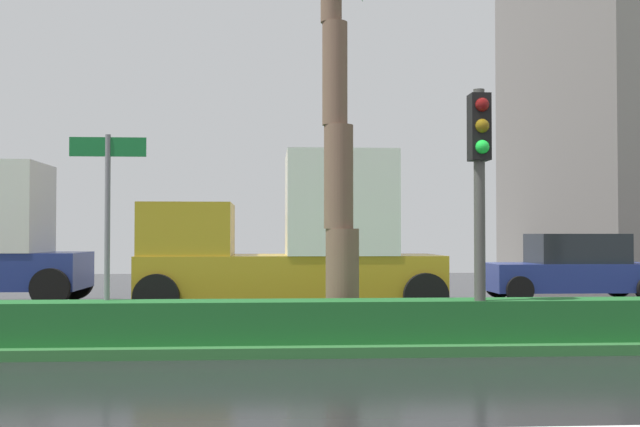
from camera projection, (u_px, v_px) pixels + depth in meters
name	position (u px, v px, depth m)	size (l,w,h in m)	color
ground_plane	(53.00, 337.00, 13.47)	(90.00, 42.00, 0.10)	black
median_strip	(36.00, 337.00, 12.48)	(85.50, 4.00, 0.15)	#2D6B33
median_hedge	(7.00, 323.00, 11.09)	(76.50, 0.70, 0.60)	#1E6028
traffic_signal_median_right	(480.00, 168.00, 11.33)	(0.28, 0.43, 3.64)	#4C4C47
street_name_sign	(107.00, 208.00, 11.46)	(1.10, 0.08, 3.00)	slate
box_truck_following	(294.00, 242.00, 17.07)	(6.40, 2.64, 3.46)	#B28C1E
car_in_traffic_second	(573.00, 268.00, 20.44)	(4.30, 2.02, 1.72)	navy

